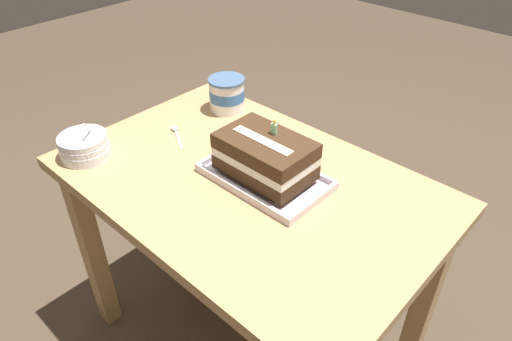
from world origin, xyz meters
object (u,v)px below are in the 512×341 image
(birthday_cake, at_px, (265,156))
(serving_spoon_near_tray, at_px, (176,131))
(ice_cream_tub, at_px, (227,94))
(bowl_stack, at_px, (84,146))
(foil_tray, at_px, (265,177))

(birthday_cake, bearing_deg, serving_spoon_near_tray, -178.75)
(ice_cream_tub, distance_m, serving_spoon_near_tray, 0.23)
(bowl_stack, relative_size, ice_cream_tub, 1.18)
(serving_spoon_near_tray, bearing_deg, birthday_cake, 1.25)
(foil_tray, distance_m, serving_spoon_near_tray, 0.38)
(birthday_cake, bearing_deg, bowl_stack, -149.50)
(birthday_cake, relative_size, serving_spoon_near_tray, 1.94)
(birthday_cake, height_order, ice_cream_tub, birthday_cake)
(foil_tray, relative_size, bowl_stack, 2.38)
(ice_cream_tub, relative_size, serving_spoon_near_tray, 0.95)
(foil_tray, height_order, birthday_cake, birthday_cake)
(foil_tray, relative_size, ice_cream_tub, 2.81)
(ice_cream_tub, bearing_deg, serving_spoon_near_tray, -93.15)
(foil_tray, xyz_separation_m, serving_spoon_near_tray, (-0.38, -0.01, -0.00))
(birthday_cake, height_order, bowl_stack, birthday_cake)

